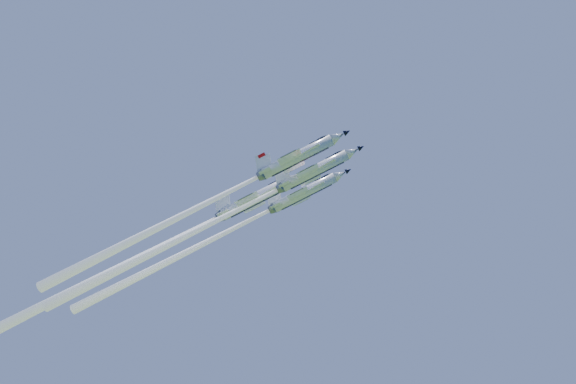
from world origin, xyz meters
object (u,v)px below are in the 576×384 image
Objects in this scene: jet_left at (219,236)px; jet_right at (202,205)px; jet_lead at (212,223)px; jet_slot at (159,247)px.

jet_right reaches higher than jet_left.
jet_lead is 1.08× the size of jet_left.
jet_slot is at bearing -109.29° from jet_lead.
jet_lead is at bearing 70.71° from jet_slot.
jet_lead is at bearing 5.62° from jet_left.
jet_left is 11.46m from jet_slot.
jet_slot is at bearing -57.85° from jet_left.
jet_lead reaches higher than jet_slot.
jet_lead is 1.10× the size of jet_right.
jet_lead reaches higher than jet_right.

